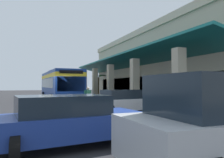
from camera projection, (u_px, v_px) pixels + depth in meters
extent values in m
plane|color=#262628|center=(145.00, 104.00, 20.26)|extent=(120.00, 120.00, 0.00)
cube|color=#9E998E|center=(105.00, 103.00, 21.10)|extent=(31.08, 0.50, 0.12)
cube|color=#B2A88E|center=(186.00, 70.00, 24.67)|extent=(25.90, 12.36, 6.79)
cube|color=#C0B59A|center=(186.00, 38.00, 24.77)|extent=(26.20, 12.66, 0.60)
cube|color=#B2A88E|center=(85.00, 84.00, 31.03)|extent=(0.55, 0.55, 3.73)
cube|color=#B2A88E|center=(95.00, 84.00, 26.20)|extent=(0.55, 0.55, 3.73)
cube|color=#B2A88E|center=(110.00, 84.00, 21.36)|extent=(0.55, 0.55, 3.73)
cube|color=#B2A88E|center=(135.00, 84.00, 16.53)|extent=(0.55, 0.55, 3.73)
cube|color=#B2A88E|center=(179.00, 83.00, 11.70)|extent=(0.55, 0.55, 3.73)
cube|color=#146B66|center=(123.00, 62.00, 21.90)|extent=(25.90, 3.16, 0.82)
cube|color=#19232D|center=(138.00, 89.00, 22.41)|extent=(21.76, 0.08, 2.40)
cube|color=navy|center=(60.00, 85.00, 22.88)|extent=(11.08, 2.92, 2.75)
cube|color=yellow|center=(60.00, 76.00, 22.90)|extent=(11.10, 2.94, 0.36)
cube|color=#19232D|center=(59.00, 83.00, 23.16)|extent=(9.32, 2.89, 0.90)
cube|color=#19232D|center=(71.00, 84.00, 17.85)|extent=(0.14, 2.24, 1.20)
cube|color=black|center=(71.00, 72.00, 17.86)|extent=(0.12, 1.94, 0.28)
cube|color=black|center=(72.00, 101.00, 17.69)|extent=(0.28, 2.45, 0.24)
cube|color=silver|center=(82.00, 97.00, 18.12)|extent=(0.07, 0.24, 0.16)
cube|color=silver|center=(60.00, 98.00, 17.42)|extent=(0.07, 0.24, 0.16)
cube|color=silver|center=(57.00, 72.00, 24.30)|extent=(2.46, 1.86, 0.24)
cylinder|color=black|center=(81.00, 99.00, 20.00)|extent=(1.00, 0.30, 1.00)
cylinder|color=black|center=(52.00, 100.00, 19.01)|extent=(1.00, 0.30, 1.00)
cylinder|color=black|center=(66.00, 96.00, 26.18)|extent=(1.00, 0.30, 1.00)
cylinder|color=black|center=(44.00, 96.00, 25.18)|extent=(1.00, 0.30, 1.00)
cube|color=navy|center=(69.00, 125.00, 6.38)|extent=(2.29, 4.58, 0.66)
cube|color=#19232D|center=(62.00, 105.00, 6.30)|extent=(1.85, 2.63, 0.54)
cylinder|color=black|center=(103.00, 126.00, 7.86)|extent=(0.64, 0.22, 0.64)
cylinder|color=black|center=(130.00, 136.00, 6.27)|extent=(0.64, 0.22, 0.64)
cylinder|color=black|center=(11.00, 134.00, 6.48)|extent=(0.64, 0.22, 0.64)
cylinder|color=black|center=(15.00, 150.00, 4.88)|extent=(0.64, 0.22, 0.64)
cylinder|color=black|center=(144.00, 148.00, 4.84)|extent=(0.76, 0.26, 0.76)
cube|color=silver|center=(126.00, 104.00, 13.72)|extent=(2.29, 4.58, 0.66)
cube|color=#19232D|center=(123.00, 94.00, 13.64)|extent=(1.85, 2.63, 0.54)
cylinder|color=black|center=(138.00, 106.00, 15.20)|extent=(0.64, 0.22, 0.64)
cylinder|color=black|center=(154.00, 108.00, 13.61)|extent=(0.64, 0.22, 0.64)
cylinder|color=black|center=(98.00, 108.00, 13.82)|extent=(0.64, 0.22, 0.64)
cylinder|color=black|center=(111.00, 111.00, 12.22)|extent=(0.64, 0.22, 0.64)
cylinder|color=navy|center=(90.00, 104.00, 15.37)|extent=(0.16, 0.16, 0.81)
cylinder|color=navy|center=(86.00, 105.00, 15.35)|extent=(0.16, 0.16, 0.81)
cube|color=#26664C|center=(88.00, 94.00, 15.38)|extent=(0.47, 0.50, 0.60)
sphere|color=beige|center=(88.00, 88.00, 15.39)|extent=(0.22, 0.22, 0.22)
cylinder|color=#26664C|center=(91.00, 94.00, 15.61)|extent=(0.09, 0.09, 0.54)
cylinder|color=#26664C|center=(85.00, 94.00, 15.16)|extent=(0.09, 0.09, 0.54)
cube|color=gray|center=(99.00, 97.00, 26.70)|extent=(0.76, 0.76, 0.54)
cylinder|color=#332319|center=(99.00, 95.00, 26.70)|extent=(0.65, 0.65, 0.02)
cylinder|color=brown|center=(99.00, 86.00, 26.73)|extent=(0.16, 0.16, 2.18)
ellipsoid|color=#195123|center=(100.00, 76.00, 26.42)|extent=(0.79, 0.31, 0.15)
ellipsoid|color=#195123|center=(103.00, 75.00, 26.94)|extent=(0.23, 1.01, 0.18)
ellipsoid|color=#195123|center=(97.00, 75.00, 27.14)|extent=(0.86, 0.33, 0.14)
ellipsoid|color=#195123|center=(95.00, 77.00, 26.64)|extent=(0.27, 0.88, 0.15)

